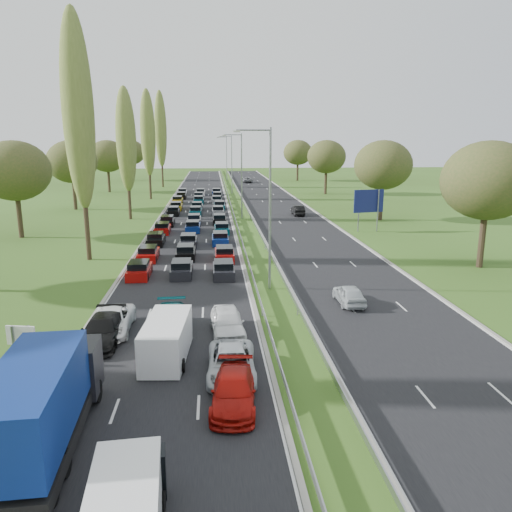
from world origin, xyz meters
name	(u,v)px	position (x,y,z in m)	size (l,w,h in m)	color
ground	(241,216)	(4.50, 80.00, 0.00)	(260.00, 260.00, 0.00)	#345019
near_carriageway	(196,215)	(-2.25, 82.50, 0.00)	(10.50, 215.00, 0.04)	black
far_carriageway	(284,213)	(11.25, 82.50, 0.00)	(10.50, 215.00, 0.04)	black
central_reservation	(240,210)	(4.50, 82.50, 0.55)	(2.36, 215.00, 0.32)	gray
lamp_columns	(242,177)	(4.50, 78.00, 6.00)	(0.18, 140.18, 12.00)	gray
poplar_row	(110,129)	(-11.50, 68.17, 12.39)	(2.80, 127.80, 22.44)	#2D2116
woodland_left	(3,173)	(-22.00, 62.63, 7.68)	(8.00, 166.00, 11.10)	#2D2116
woodland_right	(406,169)	(24.00, 66.67, 7.68)	(8.00, 153.00, 11.10)	#2D2116
traffic_queue_fill	(195,216)	(-2.27, 78.05, 0.44)	(9.08, 67.59, 0.80)	#A50C0A
near_car_2	(111,321)	(-5.83, 35.02, 0.72)	(2.32, 5.03, 1.40)	white
near_car_3	(102,330)	(-6.00, 33.46, 0.76)	(2.07, 5.09, 1.48)	black
near_car_7	(171,321)	(-2.28, 34.53, 0.77)	(2.10, 5.16, 1.50)	#054C54
near_car_10	(231,363)	(1.03, 28.70, 0.70)	(2.27, 4.93, 1.37)	#B9BFC3
near_car_11	(234,391)	(1.02, 26.02, 0.69)	(1.89, 4.64, 1.35)	#A30F0A
near_car_12	(227,322)	(1.00, 33.98, 0.80)	(1.85, 4.59, 1.56)	white
far_car_0	(349,294)	(9.59, 38.95, 0.70)	(1.60, 3.98, 1.36)	#B5BCBF
far_car_1	(298,210)	(13.11, 80.51, 0.75)	(1.54, 4.41, 1.45)	black
far_car_2	(248,180)	(9.73, 139.86, 0.75)	(2.42, 5.26, 1.46)	gray
blue_lorry	(44,402)	(-5.94, 23.55, 1.92)	(2.43, 8.74, 3.69)	black
white_van_rear	(167,338)	(-2.23, 31.27, 1.07)	(2.04, 5.19, 2.09)	white
info_sign	(21,340)	(-9.40, 30.91, 1.37)	(1.49, 0.39, 2.10)	gray
direction_sign	(369,203)	(19.40, 66.20, 3.57)	(3.94, 0.91, 5.20)	gray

